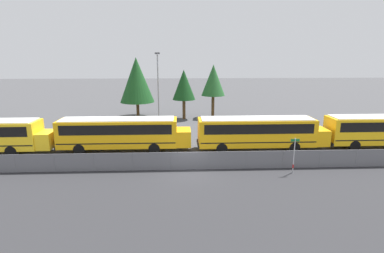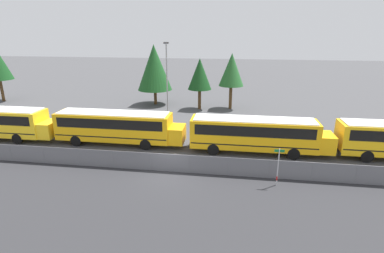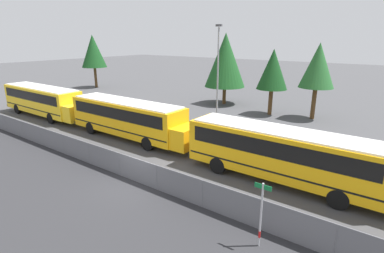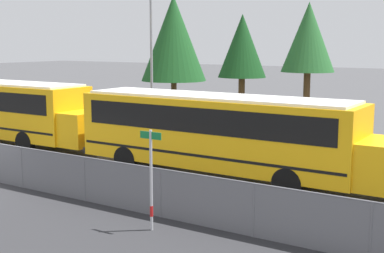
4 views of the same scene
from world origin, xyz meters
TOP-DOWN VIEW (x-y plane):
  - ground_plane at (0.00, 0.00)m, footprint 200.00×200.00m
  - road_strip at (0.00, -6.00)m, footprint 98.35×12.00m
  - fence at (-0.00, -0.00)m, footprint 64.42×0.07m
  - school_bus_1 at (-6.38, 5.24)m, footprint 12.64×2.55m
  - school_bus_2 at (6.90, 4.97)m, footprint 12.64×2.55m
  - street_sign at (8.11, -1.05)m, footprint 0.70×0.09m
  - light_pole at (-3.36, 14.27)m, footprint 0.60×0.24m
  - tree_0 at (4.24, 21.01)m, footprint 3.45×3.45m
  - tree_1 at (-0.09, 20.13)m, footprint 3.28×3.28m
  - tree_3 at (-7.02, 22.01)m, footprint 5.05×5.05m

SIDE VIEW (x-z plane):
  - ground_plane at x=0.00m, z-range 0.00..0.00m
  - road_strip at x=0.00m, z-range 0.00..0.01m
  - fence at x=0.00m, z-range 0.02..1.52m
  - street_sign at x=8.11m, z-range 0.09..2.92m
  - school_bus_1 at x=-6.38m, z-range 0.31..3.52m
  - school_bus_2 at x=6.90m, z-range 0.31..3.52m
  - tree_1 at x=-0.09m, z-range 1.38..8.48m
  - light_pole at x=-3.36m, z-range 0.39..9.78m
  - tree_0 at x=4.24m, z-range 1.60..9.37m
  - tree_3 at x=-7.02m, z-range 1.11..9.91m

